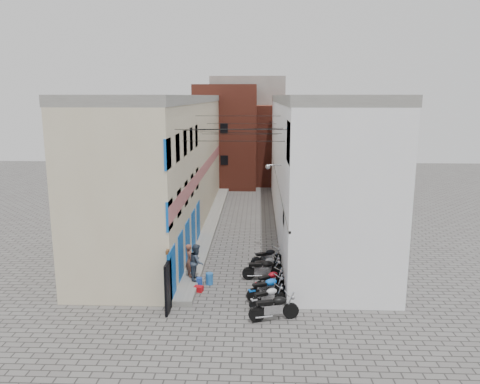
# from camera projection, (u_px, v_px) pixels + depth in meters

# --- Properties ---
(ground) EXTENTS (90.00, 90.00, 0.00)m
(ground) POSITION_uv_depth(u_px,v_px,m) (229.00, 308.00, 20.13)
(ground) COLOR #5E5A58
(ground) RESTS_ON ground
(plinth) EXTENTS (0.90, 26.00, 0.25)m
(plinth) POSITION_uv_depth(u_px,v_px,m) (211.00, 224.00, 32.90)
(plinth) COLOR slate
(plinth) RESTS_ON ground
(building_left) EXTENTS (5.10, 27.00, 9.00)m
(building_left) POSITION_uv_depth(u_px,v_px,m) (168.00, 162.00, 32.08)
(building_left) COLOR #C6B695
(building_left) RESTS_ON ground
(building_right) EXTENTS (5.94, 26.00, 9.00)m
(building_right) POSITION_uv_depth(u_px,v_px,m) (314.00, 163.00, 31.74)
(building_right) COLOR white
(building_right) RESTS_ON ground
(building_far_brick_left) EXTENTS (6.00, 6.00, 10.00)m
(building_far_brick_left) POSITION_uv_depth(u_px,v_px,m) (226.00, 136.00, 46.60)
(building_far_brick_left) COLOR brown
(building_far_brick_left) RESTS_ON ground
(building_far_brick_right) EXTENTS (5.00, 6.00, 8.00)m
(building_far_brick_right) POSITION_uv_depth(u_px,v_px,m) (276.00, 144.00, 48.56)
(building_far_brick_right) COLOR brown
(building_far_brick_right) RESTS_ON ground
(building_far_concrete) EXTENTS (8.00, 5.00, 11.00)m
(building_far_concrete) POSITION_uv_depth(u_px,v_px,m) (248.00, 127.00, 52.29)
(building_far_concrete) COLOR slate
(building_far_concrete) RESTS_ON ground
(far_shopfront) EXTENTS (2.00, 0.30, 2.40)m
(far_shopfront) POSITION_uv_depth(u_px,v_px,m) (245.00, 179.00, 44.55)
(far_shopfront) COLOR black
(far_shopfront) RESTS_ON ground
(overhead_wires) EXTENTS (5.80, 13.02, 1.32)m
(overhead_wires) POSITION_uv_depth(u_px,v_px,m) (237.00, 129.00, 26.17)
(overhead_wires) COLOR black
(overhead_wires) RESTS_ON ground
(motorcycle_a) EXTENTS (2.21, 1.17, 1.22)m
(motorcycle_a) POSITION_uv_depth(u_px,v_px,m) (274.00, 306.00, 18.90)
(motorcycle_a) COLOR black
(motorcycle_a) RESTS_ON ground
(motorcycle_b) EXTENTS (1.82, 1.29, 1.02)m
(motorcycle_b) POSITION_uv_depth(u_px,v_px,m) (268.00, 296.00, 20.09)
(motorcycle_b) COLOR silver
(motorcycle_b) RESTS_ON ground
(motorcycle_c) EXTENTS (2.04, 1.41, 1.14)m
(motorcycle_c) POSITION_uv_depth(u_px,v_px,m) (267.00, 287.00, 20.89)
(motorcycle_c) COLOR blue
(motorcycle_c) RESTS_ON ground
(motorcycle_d) EXTENTS (1.78, 1.49, 1.03)m
(motorcycle_d) POSITION_uv_depth(u_px,v_px,m) (270.00, 279.00, 21.91)
(motorcycle_d) COLOR maroon
(motorcycle_d) RESTS_ON ground
(motorcycle_e) EXTENTS (2.10, 0.78, 1.19)m
(motorcycle_e) POSITION_uv_depth(u_px,v_px,m) (263.00, 268.00, 23.12)
(motorcycle_e) COLOR black
(motorcycle_e) RESTS_ON ground
(motorcycle_f) EXTENTS (1.79, 1.03, 0.99)m
(motorcycle_f) POSITION_uv_depth(u_px,v_px,m) (266.00, 264.00, 23.92)
(motorcycle_f) COLOR #98989C
(motorcycle_f) RESTS_ON ground
(motorcycle_g) EXTENTS (1.95, 1.34, 1.09)m
(motorcycle_g) POSITION_uv_depth(u_px,v_px,m) (267.00, 256.00, 24.99)
(motorcycle_g) COLOR black
(motorcycle_g) RESTS_ON ground
(person_a) EXTENTS (0.60, 0.70, 1.64)m
(person_a) POSITION_uv_depth(u_px,v_px,m) (189.00, 260.00, 22.86)
(person_a) COLOR #995037
(person_a) RESTS_ON plinth
(person_b) EXTENTS (0.68, 0.87, 1.77)m
(person_b) POSITION_uv_depth(u_px,v_px,m) (197.00, 262.00, 22.45)
(person_b) COLOR #364252
(person_b) RESTS_ON plinth
(water_jug_near) EXTENTS (0.33, 0.33, 0.46)m
(water_jug_near) POSITION_uv_depth(u_px,v_px,m) (199.00, 282.00, 22.29)
(water_jug_near) COLOR #2145A5
(water_jug_near) RESTS_ON ground
(water_jug_far) EXTENTS (0.45, 0.45, 0.56)m
(water_jug_far) POSITION_uv_depth(u_px,v_px,m) (209.00, 279.00, 22.61)
(water_jug_far) COLOR blue
(water_jug_far) RESTS_ON ground
(red_crate) EXTENTS (0.48, 0.40, 0.26)m
(red_crate) POSITION_uv_depth(u_px,v_px,m) (198.00, 289.00, 21.78)
(red_crate) COLOR red
(red_crate) RESTS_ON ground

